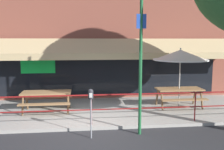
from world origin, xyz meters
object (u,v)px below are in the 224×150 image
object	(u,v)px
parking_meter_far	(91,99)
street_sign_pole	(141,55)
picnic_table_centre	(179,92)
picnic_table_left	(47,96)
patio_umbrella_centre	(180,55)

from	to	relation	value
parking_meter_far	street_sign_pole	distance (m)	1.87
picnic_table_centre	picnic_table_left	bearing A→B (deg)	-179.04
picnic_table_left	patio_umbrella_centre	bearing A→B (deg)	1.07
picnic_table_left	picnic_table_centre	world-z (taller)	same
parking_meter_far	picnic_table_centre	bearing A→B (deg)	35.85
patio_umbrella_centre	parking_meter_far	xyz separation A→B (m)	(-3.58, -2.60, -1.03)
picnic_table_left	patio_umbrella_centre	xyz separation A→B (m)	(5.16, 0.10, 1.47)
patio_umbrella_centre	parking_meter_far	world-z (taller)	patio_umbrella_centre
picnic_table_centre	parking_meter_far	xyz separation A→B (m)	(-3.58, -2.59, 0.44)
picnic_table_left	picnic_table_centre	bearing A→B (deg)	0.96
picnic_table_left	street_sign_pole	world-z (taller)	street_sign_pole
picnic_table_centre	patio_umbrella_centre	size ratio (longest dim) A/B	0.76
picnic_table_centre	street_sign_pole	size ratio (longest dim) A/B	0.39
picnic_table_left	parking_meter_far	bearing A→B (deg)	-57.72
patio_umbrella_centre	street_sign_pole	distance (m)	3.26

